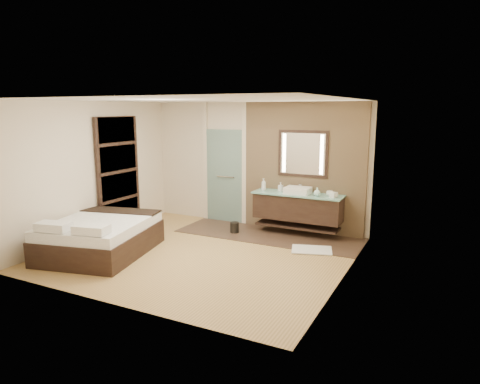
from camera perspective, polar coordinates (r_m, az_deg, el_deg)
The scene contains 15 objects.
floor at distance 7.75m, azimuth -4.97°, elevation -8.23°, with size 5.00×5.00×0.00m, color olive.
tile_strip at distance 8.84m, azimuth 3.84°, elevation -5.73°, with size 3.80×1.30×0.01m, color #3A2720.
stone_wall at distance 8.95m, azimuth 8.43°, elevation 3.19°, with size 2.60×0.08×2.70m, color tan.
vanity at distance 8.82m, azimuth 7.69°, elevation -2.00°, with size 1.85×0.55×0.88m.
mirror_unit at distance 8.87m, azimuth 8.37°, elevation 5.07°, with size 1.06×0.04×0.96m.
frosted_door at distance 9.70m, azimuth -2.05°, elevation 2.67°, with size 1.10×0.12×2.70m.
shoji_partition at distance 9.37m, azimuth -15.89°, elevation 2.37°, with size 0.06×1.20×2.40m.
bed at distance 8.05m, azimuth -18.11°, elevation -5.67°, with size 1.96×2.26×0.75m.
bath_mat at distance 7.99m, azimuth 9.54°, elevation -7.61°, with size 0.72×0.50×0.02m, color silver.
waste_bin at distance 8.95m, azimuth -0.73°, elevation -4.78°, with size 0.18×0.18×0.23m, color black.
tissue_box at distance 8.47m, azimuth 12.36°, elevation -0.37°, with size 0.12×0.12×0.10m, color silver.
soap_bottle_a at distance 9.03m, azimuth 3.17°, elevation 1.03°, with size 0.09×0.10×0.25m, color silver.
soap_bottle_b at distance 8.95m, azimuth 5.44°, elevation 0.70°, with size 0.08×0.08×0.18m, color #B2B2B2.
soap_bottle_c at distance 8.54m, azimuth 10.24°, elevation 0.03°, with size 0.13×0.13×0.17m, color silver.
cup at distance 8.60m, azimuth 11.85°, elevation -0.19°, with size 0.13×0.13×0.10m, color white.
Camera 1 is at (3.86, -6.22, 2.54)m, focal length 32.00 mm.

